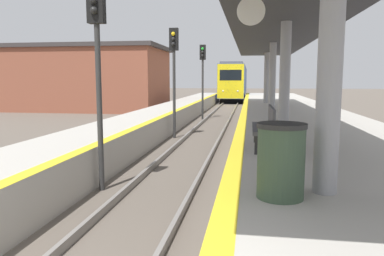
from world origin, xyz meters
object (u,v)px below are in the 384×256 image
(signal_far, at_px, (203,68))
(trash_bin, at_px, (281,161))
(bench, at_px, (266,126))
(train, at_px, (235,82))
(signal_mid, at_px, (174,62))
(signal_near, at_px, (97,46))

(signal_far, height_order, trash_bin, signal_far)
(bench, bearing_deg, trash_bin, -89.14)
(train, distance_m, signal_far, 24.72)
(trash_bin, bearing_deg, signal_far, 100.33)
(signal_mid, bearing_deg, train, 87.83)
(train, height_order, bench, train)
(trash_bin, bearing_deg, signal_mid, 108.58)
(signal_far, bearing_deg, trash_bin, -79.67)
(signal_mid, distance_m, signal_far, 7.61)
(train, height_order, signal_mid, signal_mid)
(signal_mid, relative_size, trash_bin, 4.68)
(train, height_order, signal_far, signal_far)
(train, relative_size, bench, 11.83)
(signal_near, height_order, signal_far, same)
(bench, bearing_deg, signal_mid, 116.52)
(signal_mid, bearing_deg, signal_near, -90.86)
(signal_far, height_order, bench, signal_far)
(signal_near, bearing_deg, train, 88.08)
(trash_bin, relative_size, bench, 0.52)
(signal_mid, height_order, signal_far, same)
(trash_bin, xyz_separation_m, bench, (-0.05, 3.55, 0.01))
(signal_mid, distance_m, trash_bin, 11.25)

